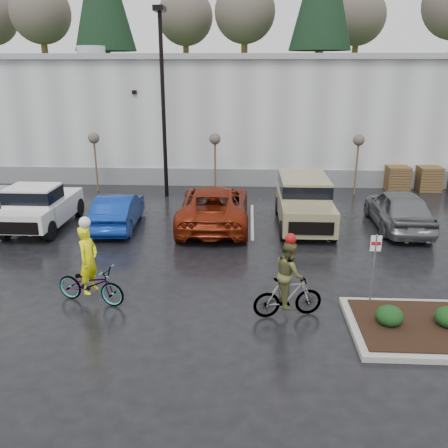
# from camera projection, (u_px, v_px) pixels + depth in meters

# --- Properties ---
(ground) EXTENTS (120.00, 120.00, 0.00)m
(ground) POSITION_uv_depth(u_px,v_px,m) (236.00, 307.00, 13.49)
(ground) COLOR black
(ground) RESTS_ON ground
(warehouse) EXTENTS (60.50, 15.50, 7.20)m
(warehouse) POSITION_uv_depth(u_px,v_px,m) (245.00, 110.00, 33.18)
(warehouse) COLOR #ADAFB2
(warehouse) RESTS_ON ground
(wooded_ridge) EXTENTS (80.00, 25.00, 6.00)m
(wooded_ridge) POSITION_uv_depth(u_px,v_px,m) (247.00, 99.00, 55.19)
(wooded_ridge) COLOR #1F3B18
(wooded_ridge) RESTS_ON ground
(lamppost) EXTENTS (0.50, 1.00, 9.22)m
(lamppost) POSITION_uv_depth(u_px,v_px,m) (162.00, 85.00, 23.27)
(lamppost) COLOR black
(lamppost) RESTS_ON ground
(sapling_west) EXTENTS (0.60, 0.60, 3.20)m
(sapling_west) POSITION_uv_depth(u_px,v_px,m) (94.00, 141.00, 25.35)
(sapling_west) COLOR #513A20
(sapling_west) RESTS_ON ground
(sapling_mid) EXTENTS (0.60, 0.60, 3.20)m
(sapling_mid) POSITION_uv_depth(u_px,v_px,m) (215.00, 142.00, 25.03)
(sapling_mid) COLOR #513A20
(sapling_mid) RESTS_ON ground
(sapling_east) EXTENTS (0.60, 0.60, 3.20)m
(sapling_east) POSITION_uv_depth(u_px,v_px,m) (358.00, 143.00, 24.65)
(sapling_east) COLOR #513A20
(sapling_east) RESTS_ON ground
(pallet_stack_a) EXTENTS (1.20, 1.20, 1.35)m
(pallet_stack_a) POSITION_uv_depth(u_px,v_px,m) (397.00, 178.00, 26.12)
(pallet_stack_a) COLOR #513A20
(pallet_stack_a) RESTS_ON ground
(pallet_stack_b) EXTENTS (1.20, 1.20, 1.35)m
(pallet_stack_b) POSITION_uv_depth(u_px,v_px,m) (428.00, 179.00, 26.04)
(pallet_stack_b) COLOR #513A20
(pallet_stack_b) RESTS_ON ground
(shrub_a) EXTENTS (0.70, 0.70, 0.52)m
(shrub_a) POSITION_uv_depth(u_px,v_px,m) (390.00, 316.00, 12.22)
(shrub_a) COLOR #123414
(shrub_a) RESTS_ON curb_island
(fire_lane_sign) EXTENTS (0.30, 0.05, 2.20)m
(fire_lane_sign) POSITION_uv_depth(u_px,v_px,m) (374.00, 262.00, 13.05)
(fire_lane_sign) COLOR gray
(fire_lane_sign) RESTS_ON ground
(pickup_white) EXTENTS (2.10, 5.20, 1.96)m
(pickup_white) POSITION_uv_depth(u_px,v_px,m) (44.00, 204.00, 20.16)
(pickup_white) COLOR silver
(pickup_white) RESTS_ON ground
(car_blue) EXTENTS (1.80, 4.52, 1.46)m
(car_blue) POSITION_uv_depth(u_px,v_px,m) (118.00, 211.00, 20.02)
(car_blue) COLOR navy
(car_blue) RESTS_ON ground
(car_red) EXTENTS (2.97, 6.25, 1.72)m
(car_red) POSITION_uv_depth(u_px,v_px,m) (214.00, 206.00, 20.29)
(car_red) COLOR maroon
(car_red) RESTS_ON ground
(suv_tan) EXTENTS (2.20, 5.10, 2.06)m
(suv_tan) POSITION_uv_depth(u_px,v_px,m) (304.00, 203.00, 20.07)
(suv_tan) COLOR gray
(suv_tan) RESTS_ON ground
(car_grey) EXTENTS (2.09, 5.03, 1.70)m
(car_grey) POSITION_uv_depth(u_px,v_px,m) (399.00, 209.00, 19.86)
(car_grey) COLOR slate
(car_grey) RESTS_ON ground
(cyclist_hivis) EXTENTS (2.27, 1.30, 2.60)m
(cyclist_hivis) POSITION_uv_depth(u_px,v_px,m) (90.00, 277.00, 13.56)
(cyclist_hivis) COLOR #3F3F44
(cyclist_hivis) RESTS_ON ground
(cyclist_olive) EXTENTS (1.92, 0.97, 2.40)m
(cyclist_olive) POSITION_uv_depth(u_px,v_px,m) (288.00, 287.00, 12.78)
(cyclist_olive) COLOR #3F3F44
(cyclist_olive) RESTS_ON ground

